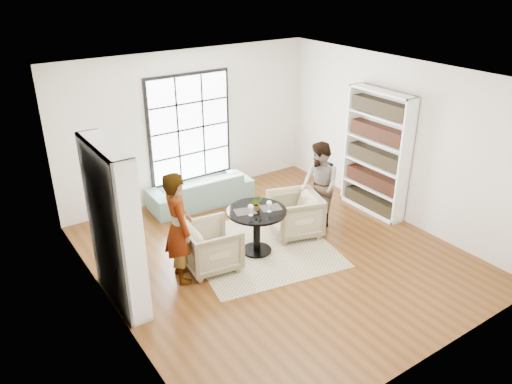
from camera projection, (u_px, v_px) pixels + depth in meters
ground at (276, 255)px, 8.42m from camera, size 6.00×6.00×0.00m
room_shell at (258, 176)px, 8.30m from camera, size 6.00×6.01×6.00m
rug at (261, 248)px, 8.62m from camera, size 2.69×2.69×0.01m
pedestal_table at (257, 222)px, 8.29m from camera, size 0.99×0.99×0.79m
sofa at (201, 190)px, 10.08m from camera, size 2.12×0.89×0.61m
armchair_left at (212, 246)px, 7.95m from camera, size 0.93×0.91×0.76m
armchair_right at (295, 214)px, 8.93m from camera, size 1.07×1.05×0.78m
person_left at (178, 228)px, 7.45m from camera, size 0.52×0.71×1.78m
person_right at (319, 186)px, 9.03m from camera, size 0.78×0.91×1.62m
placemat_left at (245, 212)px, 8.14m from camera, size 0.40×0.35×0.01m
placemat_right at (271, 208)px, 8.26m from camera, size 0.40×0.35×0.01m
cutlery_left at (245, 211)px, 8.14m from camera, size 0.20×0.25×0.01m
cutlery_right at (271, 207)px, 8.26m from camera, size 0.20×0.25×0.01m
wine_glass_left at (251, 207)px, 7.97m from camera, size 0.09×0.09×0.20m
wine_glass_right at (269, 204)px, 8.09m from camera, size 0.09×0.09×0.20m
flower_centerpiece at (256, 204)px, 8.17m from camera, size 0.23×0.22×0.21m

